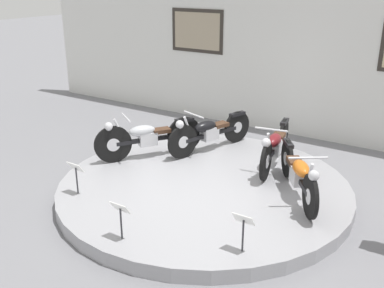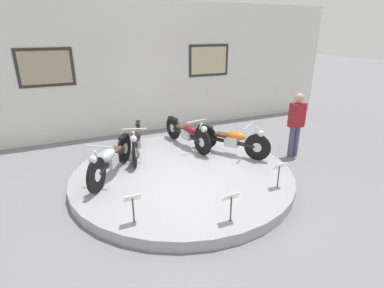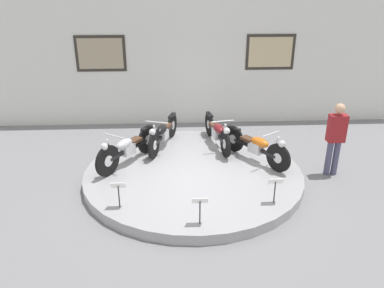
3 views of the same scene
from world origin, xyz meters
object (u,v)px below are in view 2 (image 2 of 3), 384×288
Objects in this scene: info_placard_front_left at (133,202)px; visitor_standing at (296,122)px; motorcycle_maroon at (188,133)px; info_placard_front_right at (279,169)px; motorcycle_orange at (232,140)px; motorcycle_black at (136,140)px; info_placard_front_centre at (231,200)px; motorcycle_silver at (111,158)px.

info_placard_front_left is 4.67m from visitor_standing.
motorcycle_maroon is 2.74m from info_placard_front_right.
motorcycle_orange is 1.68m from visitor_standing.
visitor_standing reaches higher than motorcycle_black.
motorcycle_maroon is 2.69m from visitor_standing.
motorcycle_black reaches higher than info_placard_front_centre.
visitor_standing is (4.45, -0.33, 0.31)m from motorcycle_silver.
motorcycle_orange is at bearing -49.67° from motorcycle_maroon.
motorcycle_silver reaches higher than info_placard_front_left.
info_placard_front_right is (2.06, -2.64, -0.01)m from motorcycle_black.
visitor_standing reaches higher than info_placard_front_right.
motorcycle_silver reaches higher than info_placard_front_centre.
info_placard_front_right is 2.19m from visitor_standing.
motorcycle_black is 1.17× the size of visitor_standing.
info_placard_front_right is (0.74, -2.64, -0.01)m from motorcycle_maroon.
visitor_standing is (1.64, 1.42, 0.34)m from info_placard_front_right.
motorcycle_maroon reaches higher than info_placard_front_left.
motorcycle_black is 1.15× the size of motorcycle_orange.
motorcycle_black is 3.35m from info_placard_front_right.
motorcycle_orange is at bearing 168.66° from visitor_standing.
motorcycle_silver is 1.74m from info_placard_front_left.
visitor_standing is (3.70, -1.22, 0.33)m from motorcycle_black.
info_placard_front_left is 0.32× the size of visitor_standing.
motorcycle_black is at bearing 156.64° from motorcycle_orange.
visitor_standing is at bearing -11.34° from motorcycle_orange.
motorcycle_orange is (2.08, -0.90, -0.00)m from motorcycle_black.
motorcycle_silver is 0.90× the size of motorcycle_black.
motorcycle_black is 0.97× the size of motorcycle_maroon.
visitor_standing reaches higher than info_placard_front_centre.
motorcycle_maroon is 1.18m from motorcycle_orange.
motorcycle_maroon is at bearing -0.05° from motorcycle_black.
visitor_standing reaches higher than motorcycle_silver.
info_placard_front_right is at bearing -52.06° from motorcycle_black.
info_placard_front_centre is 3.65m from visitor_standing.
motorcycle_silver is at bearing -156.64° from motorcycle_maroon.
motorcycle_orange is 3.21× the size of info_placard_front_right.
motorcycle_maroon reaches higher than info_placard_front_centre.
motorcycle_maroon reaches higher than info_placard_front_right.
motorcycle_black reaches higher than motorcycle_orange.
motorcycle_black is 3.70× the size of info_placard_front_right.
motorcycle_black is at bearing 127.94° from info_placard_front_right.
visitor_standing is at bearing -4.19° from motorcycle_silver.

